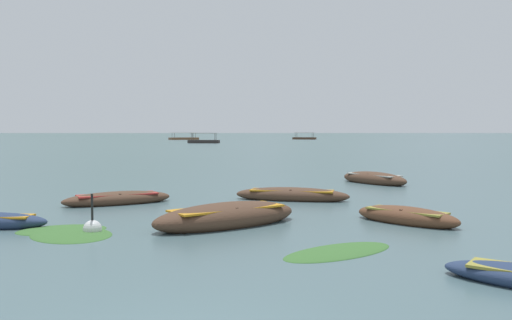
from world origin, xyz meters
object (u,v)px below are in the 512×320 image
object	(u,v)px
rowboat_4	(292,195)
mooring_buoy	(92,229)
rowboat_2	(374,179)
ferry_1	(204,141)
rowboat_6	(118,199)
rowboat_3	(407,217)
rowboat_8	(227,217)
ferry_2	(304,138)
ferry_0	(184,138)

from	to	relation	value
rowboat_4	mooring_buoy	world-z (taller)	mooring_buoy
rowboat_2	ferry_1	size ratio (longest dim) A/B	0.57
rowboat_2	rowboat_4	world-z (taller)	rowboat_2
rowboat_6	rowboat_4	bearing A→B (deg)	4.80
rowboat_3	rowboat_6	xyz separation A→B (m)	(-8.99, 4.60, -0.01)
rowboat_4	ferry_1	size ratio (longest dim) A/B	0.61
rowboat_3	rowboat_4	xyz separation A→B (m)	(-2.55, 5.14, 0.01)
rowboat_2	rowboat_3	distance (m)	11.41
ferry_1	rowboat_8	bearing A→B (deg)	-88.19
rowboat_2	rowboat_8	world-z (taller)	rowboat_8
rowboat_3	mooring_buoy	distance (m)	8.65
ferry_1	ferry_2	world-z (taller)	same
ferry_2	rowboat_8	bearing A→B (deg)	-100.46
rowboat_6	mooring_buoy	xyz separation A→B (m)	(0.38, -5.41, -0.07)
rowboat_2	ferry_2	bearing A→B (deg)	81.62
ferry_1	mooring_buoy	size ratio (longest dim) A/B	6.37
rowboat_8	rowboat_4	bearing A→B (deg)	63.57
rowboat_4	rowboat_8	bearing A→B (deg)	-116.43
rowboat_2	rowboat_4	distance (m)	7.84
rowboat_2	ferry_2	world-z (taller)	ferry_2
rowboat_4	rowboat_6	world-z (taller)	rowboat_4
ferry_2	mooring_buoy	distance (m)	164.28
rowboat_3	mooring_buoy	size ratio (longest dim) A/B	2.63
rowboat_3	mooring_buoy	xyz separation A→B (m)	(-8.61, -0.80, -0.08)
mooring_buoy	rowboat_3	bearing A→B (deg)	5.33
rowboat_2	rowboat_4	xyz separation A→B (m)	(-5.05, -5.99, -0.04)
ferry_1	ferry_2	distance (m)	64.78
rowboat_2	rowboat_8	distance (m)	13.51
mooring_buoy	rowboat_4	bearing A→B (deg)	44.49
ferry_0	ferry_2	bearing A→B (deg)	5.27
rowboat_4	ferry_0	size ratio (longest dim) A/B	0.45
rowboat_2	rowboat_6	world-z (taller)	rowboat_2
rowboat_2	ferry_1	distance (m)	93.79
rowboat_8	ferry_0	distance (m)	156.78
rowboat_2	ferry_2	size ratio (longest dim) A/B	0.50
ferry_2	mooring_buoy	bearing A→B (deg)	-101.61
rowboat_3	ferry_2	size ratio (longest dim) A/B	0.37
ferry_2	rowboat_6	bearing A→B (deg)	-102.13
rowboat_3	rowboat_6	world-z (taller)	rowboat_3
mooring_buoy	ferry_0	bearing A→B (deg)	92.80
rowboat_2	rowboat_8	xyz separation A→B (m)	(-7.62, -11.16, 0.02)
rowboat_3	ferry_1	size ratio (longest dim) A/B	0.41
rowboat_2	ferry_1	bearing A→B (deg)	96.68
rowboat_4	ferry_0	world-z (taller)	ferry_0
ferry_1	rowboat_3	bearing A→B (deg)	-85.39
ferry_0	mooring_buoy	bearing A→B (deg)	-87.20
rowboat_6	ferry_1	size ratio (longest dim) A/B	0.54
ferry_1	rowboat_6	bearing A→B (deg)	-90.33
rowboat_2	rowboat_6	distance (m)	13.22
rowboat_2	mooring_buoy	world-z (taller)	mooring_buoy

